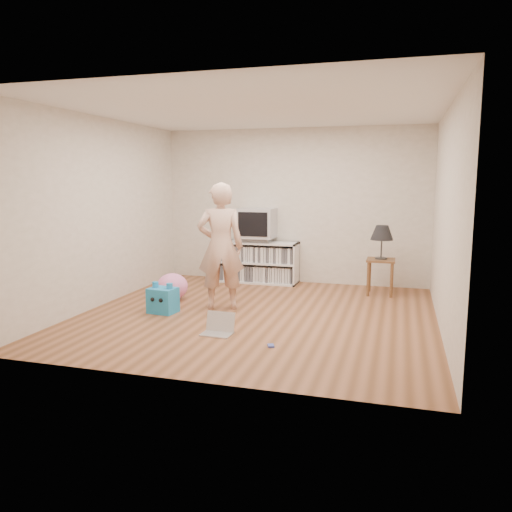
{
  "coord_description": "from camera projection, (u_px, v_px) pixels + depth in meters",
  "views": [
    {
      "loc": [
        1.75,
        -6.08,
        1.75
      ],
      "look_at": [
        -0.13,
        0.4,
        0.71
      ],
      "focal_mm": 35.0,
      "sensor_mm": 36.0,
      "label": 1
    }
  ],
  "objects": [
    {
      "name": "ground",
      "position": [
        257.0,
        315.0,
        6.52
      ],
      "size": [
        4.5,
        4.5,
        0.0
      ],
      "primitive_type": "plane",
      "color": "brown",
      "rests_on": "ground"
    },
    {
      "name": "walls",
      "position": [
        257.0,
        215.0,
        6.32
      ],
      "size": [
        4.52,
        4.52,
        2.6
      ],
      "color": "beige",
      "rests_on": "ground"
    },
    {
      "name": "ceiling",
      "position": [
        257.0,
        110.0,
        6.12
      ],
      "size": [
        4.5,
        4.5,
        0.01
      ],
      "primitive_type": "cube",
      "color": "white",
      "rests_on": "walls"
    },
    {
      "name": "media_unit",
      "position": [
        257.0,
        262.0,
        8.56
      ],
      "size": [
        1.4,
        0.45,
        0.7
      ],
      "color": "white",
      "rests_on": "ground"
    },
    {
      "name": "dvd_deck",
      "position": [
        257.0,
        240.0,
        8.48
      ],
      "size": [
        0.45,
        0.35,
        0.07
      ],
      "primitive_type": "cube",
      "color": "gray",
      "rests_on": "media_unit"
    },
    {
      "name": "crt_tv",
      "position": [
        257.0,
        223.0,
        8.44
      ],
      "size": [
        0.6,
        0.53,
        0.5
      ],
      "color": "#AEAEB4",
      "rests_on": "dvd_deck"
    },
    {
      "name": "side_table",
      "position": [
        381.0,
        268.0,
        7.61
      ],
      "size": [
        0.42,
        0.42,
        0.55
      ],
      "color": "brown",
      "rests_on": "ground"
    },
    {
      "name": "table_lamp",
      "position": [
        382.0,
        234.0,
        7.53
      ],
      "size": [
        0.34,
        0.34,
        0.52
      ],
      "color": "#333333",
      "rests_on": "side_table"
    },
    {
      "name": "person",
      "position": [
        221.0,
        247.0,
        6.71
      ],
      "size": [
        0.73,
        0.6,
        1.71
      ],
      "primitive_type": "imported",
      "rotation": [
        0.0,
        0.0,
        3.5
      ],
      "color": "beige",
      "rests_on": "ground"
    },
    {
      "name": "laptop",
      "position": [
        219.0,
        328.0,
        5.72
      ],
      "size": [
        0.36,
        0.29,
        0.24
      ],
      "rotation": [
        0.0,
        0.0,
        -0.04
      ],
      "color": "silver",
      "rests_on": "ground"
    },
    {
      "name": "playing_cards",
      "position": [
        271.0,
        346.0,
        5.27
      ],
      "size": [
        0.09,
        0.11,
        0.02
      ],
      "primitive_type": "cube",
      "rotation": [
        0.0,
        0.0,
        0.4
      ],
      "color": "#4556B9",
      "rests_on": "ground"
    },
    {
      "name": "plush_blue",
      "position": [
        163.0,
        300.0,
        6.6
      ],
      "size": [
        0.38,
        0.34,
        0.41
      ],
      "rotation": [
        0.0,
        0.0,
        -0.13
      ],
      "color": "#1D8CD1",
      "rests_on": "ground"
    },
    {
      "name": "plush_pink",
      "position": [
        172.0,
        286.0,
        7.32
      ],
      "size": [
        0.54,
        0.54,
        0.39
      ],
      "primitive_type": "ellipsoid",
      "rotation": [
        0.0,
        0.0,
        0.2
      ],
      "color": "#FF82CA",
      "rests_on": "ground"
    }
  ]
}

